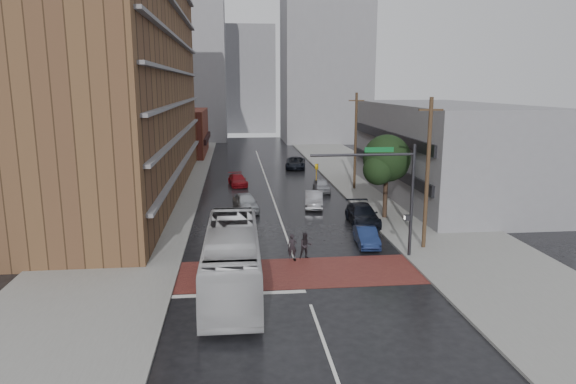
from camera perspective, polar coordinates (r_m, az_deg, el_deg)
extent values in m
plane|color=black|center=(29.82, 1.37, -9.29)|extent=(160.00, 160.00, 0.00)
cube|color=maroon|center=(30.28, 1.24, -8.93)|extent=(14.00, 5.00, 0.02)
cube|color=gray|center=(54.23, -14.26, 0.09)|extent=(9.00, 90.00, 0.15)
cube|color=gray|center=(55.75, 9.83, 0.60)|extent=(9.00, 90.00, 0.15)
cube|color=brown|center=(52.73, -17.98, 14.79)|extent=(10.00, 44.00, 28.00)
cube|color=brown|center=(82.34, -11.92, 6.50)|extent=(8.00, 16.00, 7.00)
cube|color=gray|center=(52.04, 16.82, 4.41)|extent=(11.00, 26.00, 9.00)
cube|color=gray|center=(106.23, -12.00, 14.38)|extent=(18.00, 16.00, 32.00)
cube|color=gray|center=(101.40, 4.16, 15.87)|extent=(16.00, 14.00, 36.00)
cube|color=gray|center=(122.65, -4.43, 12.34)|extent=(12.00, 10.00, 24.00)
cylinder|color=#332319|center=(42.31, 10.76, -0.32)|extent=(0.36, 0.36, 4.00)
sphere|color=black|center=(41.80, 10.91, 3.70)|extent=(3.80, 3.80, 3.80)
sphere|color=black|center=(40.90, 9.99, 2.43)|extent=(2.40, 2.40, 2.40)
sphere|color=black|center=(42.87, 11.60, 3.06)|extent=(2.60, 2.60, 2.60)
cylinder|color=#2D2D33|center=(32.79, 13.58, -1.09)|extent=(0.20, 0.20, 7.20)
cylinder|color=#2D2D33|center=(31.34, 8.31, 4.11)|extent=(6.40, 0.16, 0.16)
imported|color=gold|center=(30.92, 3.22, 2.23)|extent=(0.20, 0.16, 1.00)
cube|color=#0C5926|center=(31.56, 10.09, 4.65)|extent=(1.80, 0.05, 0.30)
cube|color=#2D2D33|center=(32.94, 13.09, -2.80)|extent=(0.30, 0.30, 0.35)
cylinder|color=#473321|center=(34.42, 15.22, 1.80)|extent=(0.26, 0.26, 10.00)
cube|color=#473321|center=(33.98, 15.61, 8.79)|extent=(1.60, 0.12, 0.12)
cylinder|color=#473321|center=(53.37, 7.50, 5.53)|extent=(0.26, 0.26, 10.00)
cube|color=#473321|center=(53.09, 7.63, 10.04)|extent=(1.60, 0.12, 0.12)
imported|color=silver|center=(27.66, -6.24, -7.38)|extent=(2.95, 12.05, 3.35)
imported|color=black|center=(32.35, 0.47, -6.08)|extent=(0.61, 0.43, 1.59)
imported|color=black|center=(32.44, 1.97, -5.97)|extent=(0.86, 0.70, 1.66)
imported|color=#B2B6BA|center=(44.48, -4.75, -1.17)|extent=(2.50, 4.81, 1.56)
imported|color=#A8A9AF|center=(45.77, 2.89, -0.85)|extent=(2.12, 4.54, 1.44)
imported|color=maroon|center=(55.96, -5.61, 1.33)|extent=(2.35, 4.50, 1.25)
imported|color=black|center=(67.29, 0.85, 3.26)|extent=(3.26, 5.71, 1.50)
imported|color=#16244D|center=(35.38, 8.70, -4.92)|extent=(1.61, 3.92, 1.26)
imported|color=black|center=(40.71, 8.28, -2.50)|extent=(2.35, 5.35, 1.53)
imported|color=#A9ABB0|center=(52.57, 3.75, 0.72)|extent=(1.72, 3.93, 1.32)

